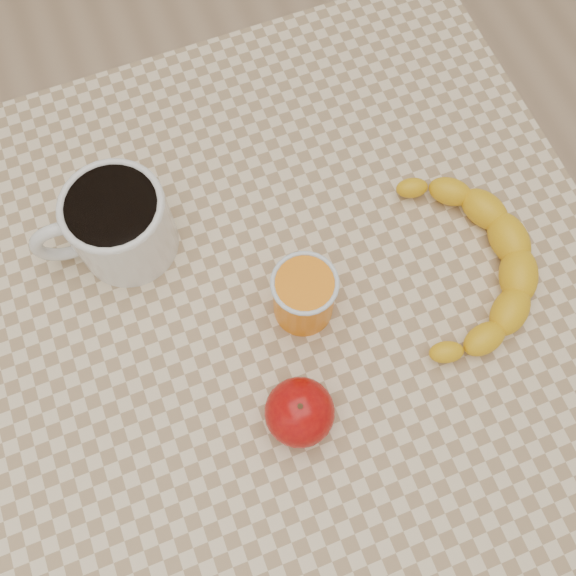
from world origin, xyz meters
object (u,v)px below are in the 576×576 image
object	(u,v)px
orange_juice_glass	(304,296)
table	(288,316)
coffee_mug	(117,224)
apple	(300,412)
banana	(466,266)

from	to	relation	value
orange_juice_glass	table	bearing A→B (deg)	112.54
coffee_mug	apple	bearing A→B (deg)	-66.81
table	banana	size ratio (longest dim) A/B	2.34
table	coffee_mug	xyz separation A→B (m)	(-0.16, 0.13, 0.14)
coffee_mug	apple	world-z (taller)	coffee_mug
coffee_mug	banana	distance (m)	0.41
table	orange_juice_glass	xyz separation A→B (m)	(0.01, -0.02, 0.13)
apple	coffee_mug	bearing A→B (deg)	113.19
orange_juice_glass	banana	bearing A→B (deg)	-8.03
coffee_mug	orange_juice_glass	world-z (taller)	coffee_mug
table	apple	size ratio (longest dim) A/B	8.43
coffee_mug	orange_juice_glass	distance (m)	0.23
orange_juice_glass	apple	distance (m)	0.13
apple	banana	bearing A→B (deg)	20.01
coffee_mug	banana	size ratio (longest dim) A/B	0.50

